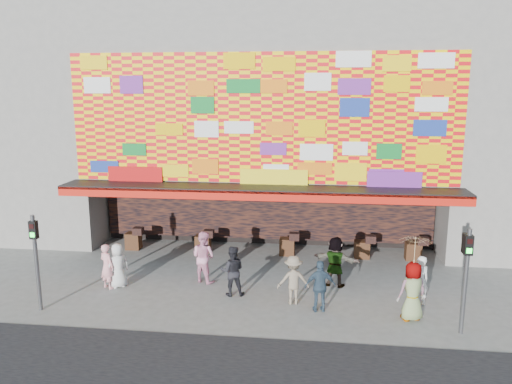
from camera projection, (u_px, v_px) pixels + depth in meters
ground at (247, 300)px, 16.05m from camera, size 90.00×90.00×0.00m
shop_building at (271, 120)px, 22.94m from camera, size 15.20×9.40×10.00m
neighbor_left at (4, 103)px, 24.13m from camera, size 11.00×8.00×12.00m
signal_left at (36, 252)px, 14.94m from camera, size 0.22×0.20×3.00m
signal_right at (466, 270)px, 13.48m from camera, size 0.22×0.20×3.00m
ped_a at (118, 266)px, 16.93m from camera, size 0.89×0.87×1.54m
ped_b at (107, 266)px, 16.84m from camera, size 0.68×0.60×1.56m
ped_c at (232, 271)px, 16.26m from camera, size 0.89×0.73×1.67m
ped_d at (293, 280)px, 15.62m from camera, size 1.10×0.76×1.56m
ped_e at (320, 286)px, 15.06m from camera, size 1.00×0.55×1.61m
ped_f at (335, 262)px, 17.00m from camera, size 1.71×0.98×1.75m
ped_g at (412, 291)px, 14.49m from camera, size 1.00×0.82×1.76m
ped_h at (420, 281)px, 15.46m from camera, size 0.68×0.54×1.62m
ped_i at (204, 257)px, 17.40m from camera, size 1.10×1.01×1.82m
parasol at (415, 251)px, 14.24m from camera, size 1.02×1.03×1.79m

